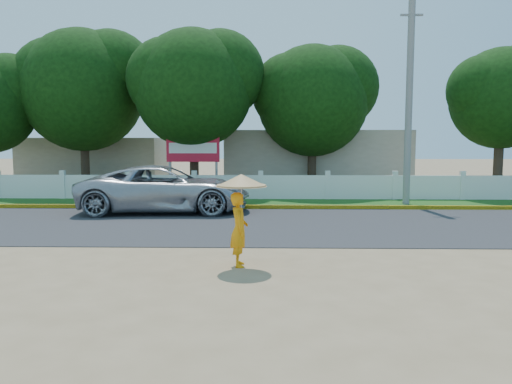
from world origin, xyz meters
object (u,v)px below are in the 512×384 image
billboard (193,151)px  vehicle (165,189)px  utility_pole (409,102)px  monk_with_parasol (240,206)px

billboard → vehicle: bearing=-93.3°
utility_pole → billboard: size_ratio=2.86×
vehicle → monk_with_parasol: (3.23, -7.90, 0.41)m
monk_with_parasol → billboard: (-2.94, 13.05, 0.86)m
vehicle → monk_with_parasol: 8.54m
utility_pole → vehicle: (-9.55, -2.37, -3.36)m
utility_pole → vehicle: size_ratio=1.35×
monk_with_parasol → billboard: 13.40m
billboard → utility_pole: bearing=-16.7°
monk_with_parasol → billboard: billboard is taller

